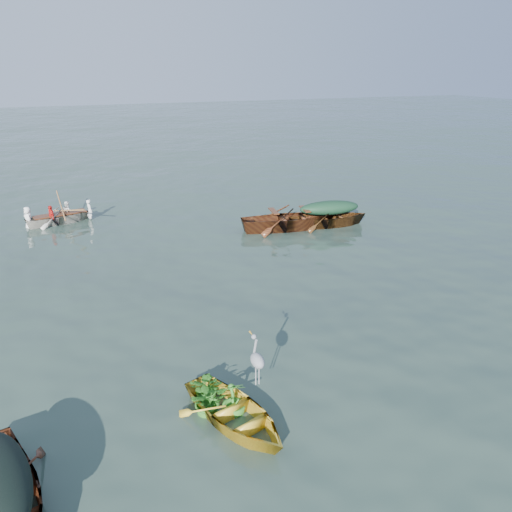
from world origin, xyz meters
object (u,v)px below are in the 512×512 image
Objects in this scene: green_tarp_boat at (328,226)px; open_wooden_boat at (289,229)px; heron at (257,368)px; rowed_boat at (61,223)px; yellow_dinghy at (235,423)px.

green_tarp_boat is 0.86× the size of open_wooden_boat.
heron is (-6.52, -8.83, 0.85)m from green_tarp_boat.
rowed_boat is (-9.31, 4.20, 0.00)m from green_tarp_boat.
yellow_dinghy is 1.01m from heron.
open_wooden_boat is at bearing 40.87° from yellow_dinghy.
heron is at bearing 159.86° from open_wooden_boat.
yellow_dinghy is 0.70× the size of green_tarp_boat.
heron is at bearing 178.63° from rowed_boat.
open_wooden_boat is 8.73m from rowed_boat.
heron reaches higher than yellow_dinghy.
yellow_dinghy is 11.46m from green_tarp_boat.
yellow_dinghy is 10.76m from open_wooden_boat.
open_wooden_boat is (-1.55, 0.21, 0.00)m from green_tarp_boat.
open_wooden_boat reaches higher than rowed_boat.
yellow_dinghy is 13.44m from rowed_boat.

